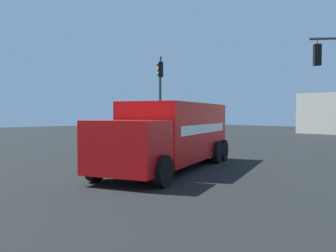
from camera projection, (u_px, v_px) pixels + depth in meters
The scene contains 3 objects.
ground_plane at pixel (154, 163), 16.44m from camera, with size 100.00×100.00×0.00m, color black.
delivery_truck at pixel (172, 134), 14.78m from camera, with size 5.63×8.85×2.70m.
traffic_light_secondary at pixel (160, 89), 25.79m from camera, with size 3.50×3.17×6.06m.
Camera 1 is at (12.26, -10.88, 2.25)m, focal length 38.64 mm.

